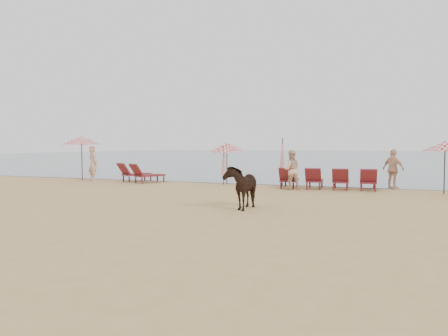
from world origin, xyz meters
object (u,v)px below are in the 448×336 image
Objects in this scene: lounger_cluster_left at (139,173)px; beachgoer_left at (93,164)px; umbrella_open_left_b at (227,147)px; umbrella_open_right at (445,146)px; beachgoer_right_b at (393,169)px; lounger_cluster_right at (327,179)px; umbrella_closed_right at (224,161)px; umbrella_open_left_a at (82,140)px; cow at (242,187)px; umbrella_closed_left at (282,157)px; beachgoer_right_a at (291,170)px.

beachgoer_left reaches higher than lounger_cluster_left.
beachgoer_left is at bearing 169.04° from umbrella_open_left_b.
beachgoer_right_b is (-1.96, 1.40, -1.05)m from umbrella_open_right.
beachgoer_right_b is at bearing 18.24° from lounger_cluster_right.
umbrella_closed_right is (-10.01, 0.75, -0.76)m from umbrella_open_right.
umbrella_open_right is at bearing -23.47° from umbrella_open_left_b.
lounger_cluster_left is 1.01× the size of umbrella_open_left_a.
beachgoer_left reaches higher than lounger_cluster_right.
lounger_cluster_right is at bearing 58.06° from beachgoer_right_b.
lounger_cluster_right is 1.98× the size of umbrella_open_right.
umbrella_open_left_a is at bearing -153.62° from lounger_cluster_left.
beachgoer_left reaches higher than cow.
lounger_cluster_right is 13.90m from umbrella_open_left_a.
umbrella_open_right is 1.11× the size of umbrella_closed_right.
umbrella_closed_right is 7.81m from beachgoer_left.
beachgoer_right_b is at bearing 29.00° from lounger_cluster_left.
umbrella_closed_left is (-7.00, 0.92, -0.52)m from umbrella_open_right.
umbrella_closed_left is at bearing -150.11° from beachgoer_left.
umbrella_open_right is at bearing -4.30° from umbrella_closed_right.
beachgoer_right_b is at bearing 5.39° from umbrella_closed_left.
beachgoer_right_a is (0.72, -1.35, -0.55)m from umbrella_closed_left.
umbrella_open_right is 9.48m from cow.
beachgoer_right_b is (4.48, 8.24, 0.22)m from cow.
umbrella_closed_left reaches higher than lounger_cluster_left.
umbrella_closed_left is at bearing 176.57° from umbrella_open_right.
umbrella_open_left_b is (8.54, 0.84, -0.35)m from umbrella_open_left_a.
cow reaches higher than lounger_cluster_left.
beachgoer_left is 1.05× the size of beachgoer_right_b.
umbrella_open_left_b is 1.15× the size of beachgoer_left.
umbrella_open_left_a is 1.29× the size of umbrella_closed_right.
beachgoer_left is 1.08× the size of beachgoer_right_a.
umbrella_open_left_a reaches higher than beachgoer_right_b.
beachgoer_right_a is at bearing 58.47° from beachgoer_right_b.
umbrella_open_right is 0.93× the size of umbrella_closed_left.
lounger_cluster_right is 1.71× the size of umbrella_open_left_a.
umbrella_closed_right is at bearing 170.20° from lounger_cluster_right.
beachgoer_right_b is at bearing 176.21° from beachgoer_right_a.
umbrella_open_left_a reaches higher than lounger_cluster_right.
umbrella_open_right is at bearing 10.57° from umbrella_open_left_a.
beachgoer_right_a reaches higher than lounger_cluster_right.
umbrella_closed_right is 3.92m from beachgoer_right_a.
beachgoer_right_b reaches higher than lounger_cluster_left.
beachgoer_right_a is at bearing -160.62° from lounger_cluster_right.
umbrella_closed_right reaches higher than beachgoer_left.
beachgoer_right_b reaches higher than cow.
lounger_cluster_right is at bearing 11.22° from umbrella_open_left_a.
lounger_cluster_left is 12.89m from beachgoer_right_b.
beachgoer_right_b is at bearing -15.18° from umbrella_open_left_b.
umbrella_closed_right is at bearing -150.27° from beachgoer_left.
umbrella_open_left_a is 18.54m from umbrella_open_right.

